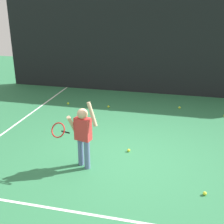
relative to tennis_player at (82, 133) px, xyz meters
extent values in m
plane|color=#2D7247|center=(0.71, 0.56, -0.73)|extent=(20.00, 20.00, 0.00)
cube|color=white|center=(0.71, -1.30, -0.72)|extent=(9.00, 0.05, 0.00)
cube|color=white|center=(-2.41, 1.56, -0.72)|extent=(0.05, 9.00, 0.00)
cube|color=black|center=(0.71, 5.25, 0.93)|extent=(10.46, 0.08, 3.32)
cylinder|color=slate|center=(-4.36, 5.31, 1.01)|extent=(0.09, 0.09, 3.47)
cylinder|color=slate|center=(-1.83, 5.31, 1.01)|extent=(0.09, 0.09, 3.47)
cylinder|color=slate|center=(0.71, 5.31, 1.01)|extent=(0.09, 0.09, 3.47)
cylinder|color=slate|center=(-0.07, 0.06, -0.44)|extent=(0.11, 0.11, 0.58)
cylinder|color=slate|center=(0.10, -0.03, -0.44)|extent=(0.11, 0.11, 0.58)
cube|color=red|center=(0.02, 0.01, 0.07)|extent=(0.33, 0.23, 0.44)
sphere|color=tan|center=(0.02, 0.01, 0.38)|extent=(0.20, 0.20, 0.20)
cylinder|color=tan|center=(0.21, -0.01, 0.39)|extent=(0.22, 0.11, 0.46)
cylinder|color=tan|center=(-0.19, 0.00, 0.14)|extent=(0.13, 0.30, 0.43)
cylinder|color=black|center=(-0.29, -0.10, 0.03)|extent=(0.08, 0.24, 0.15)
torus|color=red|center=(-0.34, -0.31, 0.16)|extent=(0.31, 0.22, 0.26)
sphere|color=#CCE033|center=(-1.65, 3.40, -0.69)|extent=(0.07, 0.07, 0.07)
sphere|color=#CCE033|center=(2.27, -0.40, -0.69)|extent=(0.07, 0.07, 0.07)
sphere|color=#CCE033|center=(0.75, 0.80, -0.69)|extent=(0.07, 0.07, 0.07)
sphere|color=#CCE033|center=(-0.35, 3.41, -0.69)|extent=(0.07, 0.07, 0.07)
sphere|color=#CCE033|center=(1.74, 3.82, -0.69)|extent=(0.07, 0.07, 0.07)
camera|label=1|loc=(1.74, -4.81, 2.34)|focal=47.77mm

